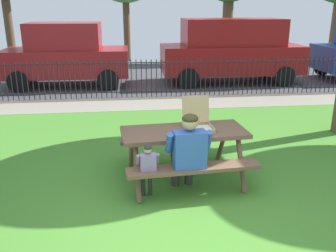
{
  "coord_description": "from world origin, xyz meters",
  "views": [
    {
      "loc": [
        -0.76,
        -3.53,
        2.49
      ],
      "look_at": [
        -0.17,
        1.7,
        0.75
      ],
      "focal_mm": 39.1,
      "sensor_mm": 36.0,
      "label": 1
    }
  ],
  "objects_px": {
    "parked_car_center": "(66,54)",
    "parked_car_right": "(231,49)",
    "picnic_table_foreground": "(184,141)",
    "pizza_box_open": "(198,121)",
    "adult_at_table": "(188,151)",
    "child_at_table": "(148,166)"
  },
  "relations": [
    {
      "from": "parked_car_center",
      "to": "parked_car_right",
      "type": "distance_m",
      "value": 5.37
    },
    {
      "from": "picnic_table_foreground",
      "to": "pizza_box_open",
      "type": "xyz_separation_m",
      "value": [
        0.21,
        0.07,
        0.28
      ]
    },
    {
      "from": "pizza_box_open",
      "to": "parked_car_right",
      "type": "distance_m",
      "value": 7.41
    },
    {
      "from": "adult_at_table",
      "to": "pizza_box_open",
      "type": "bearing_deg",
      "value": 67.6
    },
    {
      "from": "pizza_box_open",
      "to": "picnic_table_foreground",
      "type": "bearing_deg",
      "value": -160.66
    },
    {
      "from": "picnic_table_foreground",
      "to": "parked_car_right",
      "type": "height_order",
      "value": "parked_car_right"
    },
    {
      "from": "picnic_table_foreground",
      "to": "parked_car_right",
      "type": "bearing_deg",
      "value": 69.12
    },
    {
      "from": "pizza_box_open",
      "to": "child_at_table",
      "type": "distance_m",
      "value": 1.09
    },
    {
      "from": "adult_at_table",
      "to": "parked_car_right",
      "type": "xyz_separation_m",
      "value": [
        2.72,
        7.56,
        0.44
      ]
    },
    {
      "from": "child_at_table",
      "to": "adult_at_table",
      "type": "bearing_deg",
      "value": 7.66
    },
    {
      "from": "pizza_box_open",
      "to": "child_at_table",
      "type": "relative_size",
      "value": 0.61
    },
    {
      "from": "adult_at_table",
      "to": "picnic_table_foreground",
      "type": "bearing_deg",
      "value": 86.94
    },
    {
      "from": "pizza_box_open",
      "to": "child_at_table",
      "type": "xyz_separation_m",
      "value": [
        -0.78,
        -0.65,
        -0.38
      ]
    },
    {
      "from": "adult_at_table",
      "to": "parked_car_center",
      "type": "distance_m",
      "value": 8.02
    },
    {
      "from": "parked_car_center",
      "to": "child_at_table",
      "type": "bearing_deg",
      "value": -74.53
    },
    {
      "from": "child_at_table",
      "to": "parked_car_right",
      "type": "distance_m",
      "value": 8.32
    },
    {
      "from": "child_at_table",
      "to": "parked_car_center",
      "type": "bearing_deg",
      "value": 105.47
    },
    {
      "from": "child_at_table",
      "to": "parked_car_center",
      "type": "xyz_separation_m",
      "value": [
        -2.11,
        7.63,
        0.52
      ]
    },
    {
      "from": "adult_at_table",
      "to": "child_at_table",
      "type": "xyz_separation_m",
      "value": [
        -0.54,
        -0.07,
        -0.16
      ]
    },
    {
      "from": "adult_at_table",
      "to": "child_at_table",
      "type": "distance_m",
      "value": 0.57
    },
    {
      "from": "adult_at_table",
      "to": "parked_car_right",
      "type": "bearing_deg",
      "value": 70.23
    },
    {
      "from": "pizza_box_open",
      "to": "parked_car_center",
      "type": "height_order",
      "value": "parked_car_center"
    }
  ]
}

